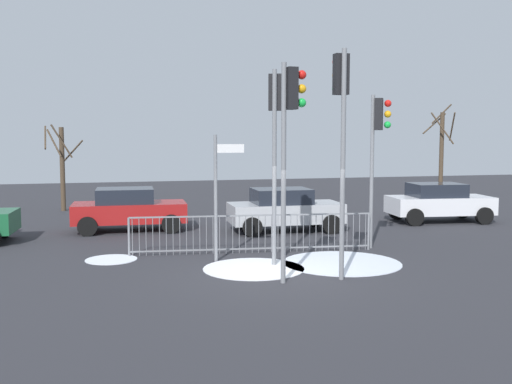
{
  "coord_description": "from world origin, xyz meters",
  "views": [
    {
      "loc": [
        -4.08,
        -12.99,
        3.22
      ],
      "look_at": [
        0.04,
        2.48,
        1.72
      ],
      "focal_mm": 41.29,
      "sensor_mm": 36.0,
      "label": 1
    }
  ],
  "objects_px": {
    "traffic_light_mid_left": "(378,136)",
    "car_white_trailing": "(439,202)",
    "direction_sign_post": "(218,191)",
    "traffic_light_mid_right": "(341,113)",
    "bare_tree_centre": "(62,165)",
    "traffic_light_foreground_right": "(290,123)",
    "car_silver_far": "(284,209)",
    "traffic_light_foreground_left": "(275,123)",
    "car_red_mid": "(129,209)",
    "bare_tree_left": "(442,151)"
  },
  "relations": [
    {
      "from": "traffic_light_foreground_left",
      "to": "car_silver_far",
      "type": "xyz_separation_m",
      "value": [
        1.81,
        4.88,
        -2.79
      ]
    },
    {
      "from": "traffic_light_mid_left",
      "to": "bare_tree_left",
      "type": "relative_size",
      "value": 0.89
    },
    {
      "from": "traffic_light_foreground_right",
      "to": "car_white_trailing",
      "type": "distance_m",
      "value": 11.54
    },
    {
      "from": "car_white_trailing",
      "to": "car_red_mid",
      "type": "bearing_deg",
      "value": -177.49
    },
    {
      "from": "traffic_light_mid_right",
      "to": "bare_tree_centre",
      "type": "relative_size",
      "value": 1.37
    },
    {
      "from": "traffic_light_mid_left",
      "to": "direction_sign_post",
      "type": "xyz_separation_m",
      "value": [
        -4.76,
        -0.57,
        -1.4
      ]
    },
    {
      "from": "traffic_light_foreground_left",
      "to": "traffic_light_foreground_right",
      "type": "bearing_deg",
      "value": -75.01
    },
    {
      "from": "traffic_light_foreground_left",
      "to": "traffic_light_mid_left",
      "type": "distance_m",
      "value": 3.67
    },
    {
      "from": "traffic_light_mid_left",
      "to": "bare_tree_centre",
      "type": "distance_m",
      "value": 14.8
    },
    {
      "from": "car_red_mid",
      "to": "car_silver_far",
      "type": "distance_m",
      "value": 5.34
    },
    {
      "from": "traffic_light_mid_left",
      "to": "car_white_trailing",
      "type": "xyz_separation_m",
      "value": [
        4.72,
        4.25,
        -2.47
      ]
    },
    {
      "from": "traffic_light_mid_left",
      "to": "car_red_mid",
      "type": "bearing_deg",
      "value": -95.25
    },
    {
      "from": "bare_tree_centre",
      "to": "direction_sign_post",
      "type": "bearing_deg",
      "value": -69.46
    },
    {
      "from": "bare_tree_left",
      "to": "bare_tree_centre",
      "type": "height_order",
      "value": "bare_tree_left"
    },
    {
      "from": "traffic_light_mid_right",
      "to": "car_white_trailing",
      "type": "distance_m",
      "value": 10.68
    },
    {
      "from": "traffic_light_mid_right",
      "to": "traffic_light_foreground_left",
      "type": "bearing_deg",
      "value": 117.56
    },
    {
      "from": "traffic_light_foreground_right",
      "to": "direction_sign_post",
      "type": "xyz_separation_m",
      "value": [
        -1.08,
        2.6,
        -1.69
      ]
    },
    {
      "from": "traffic_light_mid_right",
      "to": "bare_tree_centre",
      "type": "bearing_deg",
      "value": 114.29
    },
    {
      "from": "traffic_light_foreground_right",
      "to": "car_silver_far",
      "type": "relative_size",
      "value": 1.25
    },
    {
      "from": "car_white_trailing",
      "to": "direction_sign_post",
      "type": "bearing_deg",
      "value": -146.25
    },
    {
      "from": "car_silver_far",
      "to": "direction_sign_post",
      "type": "bearing_deg",
      "value": -124.79
    },
    {
      "from": "bare_tree_left",
      "to": "traffic_light_foreground_left",
      "type": "bearing_deg",
      "value": -134.84
    },
    {
      "from": "traffic_light_foreground_right",
      "to": "car_white_trailing",
      "type": "xyz_separation_m",
      "value": [
        8.4,
        7.42,
        -2.75
      ]
    },
    {
      "from": "traffic_light_foreground_right",
      "to": "bare_tree_left",
      "type": "distance_m",
      "value": 20.07
    },
    {
      "from": "bare_tree_left",
      "to": "bare_tree_centre",
      "type": "xyz_separation_m",
      "value": [
        -18.87,
        -0.38,
        -0.49
      ]
    },
    {
      "from": "traffic_light_mid_left",
      "to": "car_silver_far",
      "type": "xyz_separation_m",
      "value": [
        -1.62,
        3.62,
        -2.47
      ]
    },
    {
      "from": "traffic_light_mid_left",
      "to": "direction_sign_post",
      "type": "distance_m",
      "value": 4.99
    },
    {
      "from": "car_silver_far",
      "to": "traffic_light_mid_right",
      "type": "bearing_deg",
      "value": -95.0
    },
    {
      "from": "car_white_trailing",
      "to": "bare_tree_centre",
      "type": "distance_m",
      "value": 15.79
    },
    {
      "from": "traffic_light_foreground_right",
      "to": "traffic_light_mid_left",
      "type": "bearing_deg",
      "value": 126.73
    },
    {
      "from": "direction_sign_post",
      "to": "traffic_light_foreground_right",
      "type": "bearing_deg",
      "value": -64.34
    },
    {
      "from": "traffic_light_foreground_left",
      "to": "car_white_trailing",
      "type": "distance_m",
      "value": 10.23
    },
    {
      "from": "traffic_light_mid_right",
      "to": "car_red_mid",
      "type": "distance_m",
      "value": 9.73
    },
    {
      "from": "traffic_light_foreground_right",
      "to": "bare_tree_left",
      "type": "bearing_deg",
      "value": 134.47
    },
    {
      "from": "traffic_light_mid_left",
      "to": "car_white_trailing",
      "type": "relative_size",
      "value": 1.11
    },
    {
      "from": "traffic_light_foreground_left",
      "to": "bare_tree_left",
      "type": "height_order",
      "value": "bare_tree_left"
    },
    {
      "from": "traffic_light_mid_left",
      "to": "car_red_mid",
      "type": "distance_m",
      "value": 8.82
    },
    {
      "from": "traffic_light_foreground_right",
      "to": "car_silver_far",
      "type": "height_order",
      "value": "traffic_light_foreground_right"
    },
    {
      "from": "traffic_light_mid_left",
      "to": "traffic_light_foreground_right",
      "type": "bearing_deg",
      "value": -17.38
    },
    {
      "from": "bare_tree_centre",
      "to": "traffic_light_mid_right",
      "type": "bearing_deg",
      "value": -64.89
    },
    {
      "from": "bare_tree_centre",
      "to": "car_red_mid",
      "type": "bearing_deg",
      "value": -68.46
    },
    {
      "from": "direction_sign_post",
      "to": "traffic_light_mid_right",
      "type": "bearing_deg",
      "value": -44.3
    },
    {
      "from": "direction_sign_post",
      "to": "car_red_mid",
      "type": "distance_m",
      "value": 6.11
    },
    {
      "from": "car_red_mid",
      "to": "bare_tree_left",
      "type": "bearing_deg",
      "value": 25.47
    },
    {
      "from": "car_red_mid",
      "to": "bare_tree_left",
      "type": "distance_m",
      "value": 17.78
    },
    {
      "from": "traffic_light_mid_right",
      "to": "bare_tree_centre",
      "type": "xyz_separation_m",
      "value": [
        -6.82,
        14.56,
        -1.75
      ]
    },
    {
      "from": "traffic_light_foreground_right",
      "to": "bare_tree_centre",
      "type": "distance_m",
      "value": 15.75
    },
    {
      "from": "traffic_light_foreground_left",
      "to": "traffic_light_mid_right",
      "type": "xyz_separation_m",
      "value": [
        0.99,
        -1.83,
        0.2
      ]
    },
    {
      "from": "car_red_mid",
      "to": "traffic_light_foreground_right",
      "type": "bearing_deg",
      "value": -66.53
    },
    {
      "from": "car_white_trailing",
      "to": "car_silver_far",
      "type": "xyz_separation_m",
      "value": [
        -6.34,
        -0.63,
        0.0
      ]
    }
  ]
}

